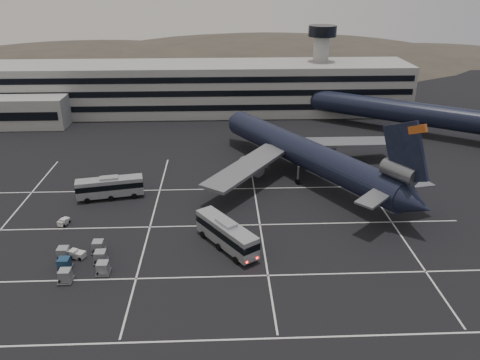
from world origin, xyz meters
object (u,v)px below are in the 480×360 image
at_px(uld_cluster, 83,260).
at_px(bus_far, 110,186).
at_px(trijet_main, 307,154).
at_px(bus_near, 226,233).
at_px(tug_a, 63,222).

bearing_deg(uld_cluster, bus_far, 91.60).
relative_size(trijet_main, bus_far, 4.27).
bearing_deg(trijet_main, bus_far, 160.66).
distance_m(bus_far, uld_cluster, 21.74).
xyz_separation_m(bus_near, uld_cluster, (-20.35, -4.11, -1.54)).
height_order(trijet_main, bus_near, trijet_main).
height_order(bus_near, tug_a, bus_near).
bearing_deg(uld_cluster, trijet_main, 38.61).
relative_size(trijet_main, uld_cluster, 5.31).
xyz_separation_m(trijet_main, tug_a, (-42.89, -17.24, -4.68)).
height_order(trijet_main, tug_a, trijet_main).
relative_size(bus_far, uld_cluster, 1.24).
distance_m(tug_a, uld_cluster, 13.53).
bearing_deg(bus_near, uld_cluster, 157.25).
bearing_deg(tug_a, uld_cluster, -42.18).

